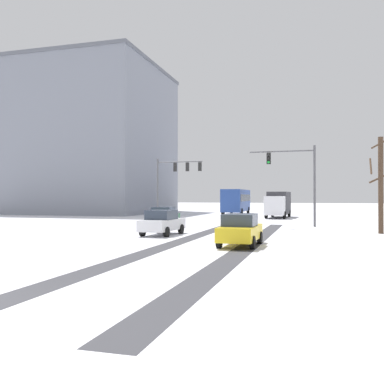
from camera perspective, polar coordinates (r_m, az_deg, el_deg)
wheel_track_left_lane at (r=22.69m, az=7.76°, el=-6.91°), size 1.06×32.07×0.01m
wheel_track_right_lane at (r=23.59m, az=-1.91°, el=-6.67°), size 1.08×32.07×0.01m
sidewalk_kerb_right at (r=21.05m, az=19.78°, el=-7.24°), size 4.00×32.07×0.12m
traffic_signal_near_right at (r=34.97m, az=13.71°, el=2.51°), size 5.17×0.38×6.50m
traffic_signal_far_left at (r=45.14m, az=-2.25°, el=2.30°), size 5.07×0.53×6.50m
car_dark_green_lead at (r=35.71m, az=-3.76°, el=-3.28°), size 1.96×4.16×1.62m
car_white_second at (r=27.90m, az=-3.98°, el=-4.05°), size 2.01×4.19×1.62m
car_yellow_cab_third at (r=21.93m, az=6.42°, el=-5.01°), size 1.87×4.12×1.62m
bus_oncoming at (r=58.77m, az=5.92°, el=-1.05°), size 2.93×11.07×3.38m
box_truck_delivery at (r=50.95m, az=11.36°, el=-1.53°), size 2.58×7.50×3.02m
bare_tree_sidewalk_far at (r=31.55m, az=23.77°, el=1.20°), size 1.68×1.62×6.67m
office_building_far_left_block at (r=68.43m, az=-13.80°, el=6.57°), size 22.96×21.37×21.93m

